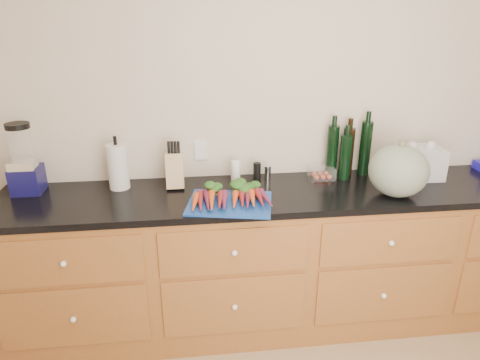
{
  "coord_description": "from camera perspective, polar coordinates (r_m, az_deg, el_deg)",
  "views": [
    {
      "loc": [
        -0.66,
        -1.03,
        1.95
      ],
      "look_at": [
        -0.39,
        1.2,
        1.06
      ],
      "focal_mm": 32.0,
      "sensor_mm": 36.0,
      "label": 1
    }
  ],
  "objects": [
    {
      "name": "tomato_box",
      "position": [
        2.81,
        10.85,
        0.92
      ],
      "size": [
        0.16,
        0.12,
        0.07
      ],
      "primitive_type": "cube",
      "color": "white",
      "rests_on": "countertop"
    },
    {
      "name": "countertop",
      "position": [
        2.63,
        8.27,
        -1.67
      ],
      "size": [
        3.64,
        0.62,
        0.04
      ],
      "primitive_type": "cube",
      "color": "black",
      "rests_on": "cabinets"
    },
    {
      "name": "cutting_board",
      "position": [
        2.4,
        -1.36,
        -3.12
      ],
      "size": [
        0.52,
        0.43,
        0.01
      ],
      "primitive_type": "cube",
      "rotation": [
        0.0,
        0.0,
        -0.2
      ],
      "color": "#163F93",
      "rests_on": "countertop"
    },
    {
      "name": "wall_back",
      "position": [
        2.81,
        7.01,
        8.07
      ],
      "size": [
        4.1,
        0.05,
        2.6
      ],
      "primitive_type": "cube",
      "color": "beige",
      "rests_on": "ground"
    },
    {
      "name": "grocery_bag",
      "position": [
        2.99,
        22.79,
        2.15
      ],
      "size": [
        0.28,
        0.23,
        0.2
      ],
      "primitive_type": null,
      "rotation": [
        0.0,
        0.0,
        -0.03
      ],
      "color": "silver",
      "rests_on": "countertop"
    },
    {
      "name": "grinder_salt",
      "position": [
        2.7,
        -0.59,
        1.13
      ],
      "size": [
        0.06,
        0.06,
        0.14
      ],
      "primitive_type": "cylinder",
      "color": "white",
      "rests_on": "countertop"
    },
    {
      "name": "grinder_pepper",
      "position": [
        2.72,
        2.28,
        1.1
      ],
      "size": [
        0.05,
        0.05,
        0.12
      ],
      "primitive_type": "cylinder",
      "color": "black",
      "rests_on": "countertop"
    },
    {
      "name": "squash",
      "position": [
        2.63,
        20.37,
        1.17
      ],
      "size": [
        0.34,
        0.34,
        0.31
      ],
      "primitive_type": "ellipsoid",
      "color": "slate",
      "rests_on": "countertop"
    },
    {
      "name": "paper_towel",
      "position": [
        2.68,
        -15.97,
        1.72
      ],
      "size": [
        0.12,
        0.12,
        0.28
      ],
      "primitive_type": "cylinder",
      "color": "silver",
      "rests_on": "countertop"
    },
    {
      "name": "blender_appliance",
      "position": [
        2.8,
        -26.84,
        2.05
      ],
      "size": [
        0.17,
        0.17,
        0.42
      ],
      "color": "#110F48",
      "rests_on": "countertop"
    },
    {
      "name": "bottles",
      "position": [
        2.86,
        14.2,
        3.66
      ],
      "size": [
        0.29,
        0.15,
        0.35
      ],
      "color": "black",
      "rests_on": "countertop"
    },
    {
      "name": "carrots",
      "position": [
        2.43,
        -1.47,
        -2.04
      ],
      "size": [
        0.43,
        0.32,
        0.06
      ],
      "color": "#D84C19",
      "rests_on": "cutting_board"
    },
    {
      "name": "cabinets",
      "position": [
        2.84,
        7.79,
        -10.43
      ],
      "size": [
        3.6,
        0.64,
        0.9
      ],
      "color": "brown",
      "rests_on": "ground"
    },
    {
      "name": "knife_block",
      "position": [
        2.63,
        -8.68,
        1.26
      ],
      "size": [
        0.11,
        0.11,
        0.21
      ],
      "primitive_type": "cube",
      "color": "tan",
      "rests_on": "countertop"
    },
    {
      "name": "canister_chrome",
      "position": [
        2.73,
        3.71,
        0.93
      ],
      "size": [
        0.04,
        0.04,
        0.1
      ],
      "primitive_type": "cylinder",
      "color": "silver",
      "rests_on": "countertop"
    }
  ]
}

